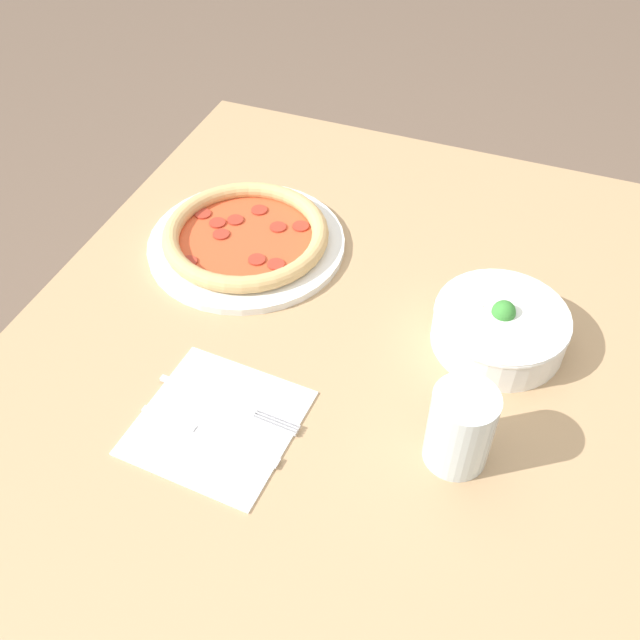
# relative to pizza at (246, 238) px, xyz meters

# --- Properties ---
(ground_plane) EXTENTS (8.00, 8.00, 0.00)m
(ground_plane) POSITION_rel_pizza_xyz_m (0.14, 0.20, -0.78)
(ground_plane) COLOR brown
(dining_table) EXTENTS (1.07, 0.87, 0.76)m
(dining_table) POSITION_rel_pizza_xyz_m (0.14, 0.20, -0.14)
(dining_table) COLOR tan
(dining_table) RESTS_ON ground_plane
(pizza) EXTENTS (0.31, 0.31, 0.04)m
(pizza) POSITION_rel_pizza_xyz_m (0.00, 0.00, 0.00)
(pizza) COLOR white
(pizza) RESTS_ON dining_table
(bowl) EXTENTS (0.18, 0.18, 0.07)m
(bowl) POSITION_rel_pizza_xyz_m (0.06, 0.41, 0.01)
(bowl) COLOR white
(bowl) RESTS_ON dining_table
(napkin) EXTENTS (0.20, 0.20, 0.00)m
(napkin) POSITION_rel_pizza_xyz_m (0.32, 0.11, -0.02)
(napkin) COLOR white
(napkin) RESTS_ON dining_table
(fork) EXTENTS (0.03, 0.20, 0.00)m
(fork) POSITION_rel_pizza_xyz_m (0.29, 0.11, -0.01)
(fork) COLOR silver
(fork) RESTS_ON napkin
(knife) EXTENTS (0.03, 0.19, 0.01)m
(knife) POSITION_rel_pizza_xyz_m (0.34, 0.10, -0.01)
(knife) COLOR silver
(knife) RESTS_ON napkin
(glass) EXTENTS (0.08, 0.08, 0.11)m
(glass) POSITION_rel_pizza_xyz_m (0.26, 0.39, 0.04)
(glass) COLOR silver
(glass) RESTS_ON dining_table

